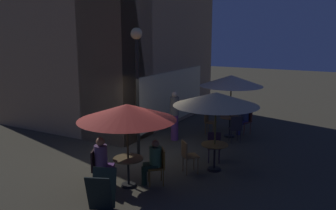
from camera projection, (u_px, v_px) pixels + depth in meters
name	position (u px, v px, depth m)	size (l,w,h in m)	color
ground_plane	(142.00, 164.00, 10.65)	(60.00, 60.00, 0.00)	#3B372A
cafe_building	(116.00, 21.00, 14.44)	(7.69, 6.84, 8.62)	tan
street_lamp_near_corner	(137.00, 65.00, 10.66)	(0.35, 0.35, 4.01)	black
menu_sandwich_board	(102.00, 191.00, 7.86)	(0.80, 0.75, 0.87)	#1F2B22
cafe_table_0	(215.00, 151.00, 10.10)	(0.75, 0.75, 0.78)	black
cafe_table_1	(230.00, 122.00, 13.36)	(0.74, 0.74, 0.77)	black
cafe_table_2	(128.00, 165.00, 9.05)	(0.77, 0.77, 0.75)	black
patio_umbrella_0	(216.00, 99.00, 9.80)	(2.39, 2.39, 2.26)	black
patio_umbrella_1	(231.00, 81.00, 13.04)	(2.32, 2.32, 2.34)	black
patio_umbrella_2	(127.00, 112.00, 8.77)	(2.47, 2.47, 2.15)	black
cafe_chair_0	(214.00, 144.00, 10.86)	(0.52, 0.52, 0.88)	black
cafe_chair_1	(188.00, 154.00, 9.88)	(0.58, 0.58, 0.93)	brown
cafe_chair_2	(236.00, 127.00, 12.60)	(0.56, 0.56, 0.99)	#252227
cafe_chair_3	(246.00, 119.00, 13.77)	(0.56, 0.56, 0.97)	brown
cafe_chair_4	(209.00, 120.00, 13.71)	(0.41, 0.41, 0.95)	brown
cafe_chair_5	(97.00, 165.00, 9.08)	(0.58, 0.58, 0.95)	black
cafe_chair_6	(159.00, 163.00, 9.18)	(0.61, 0.61, 0.94)	brown
patron_seated_0	(244.00, 116.00, 13.67)	(0.51, 0.45, 1.25)	navy
patron_seated_1	(103.00, 159.00, 9.04)	(0.46, 0.53, 1.29)	#532F6B
patron_seated_2	(153.00, 160.00, 9.13)	(0.48, 0.51, 1.20)	black
patron_standing_3	(175.00, 116.00, 12.88)	(0.32, 0.32, 1.79)	#64336A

